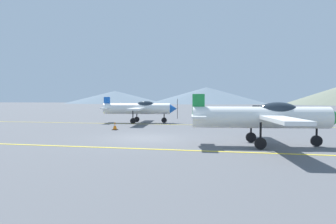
{
  "coord_description": "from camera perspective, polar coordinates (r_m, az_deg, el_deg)",
  "views": [
    {
      "loc": [
        4.24,
        -15.01,
        2.12
      ],
      "look_at": [
        0.1,
        6.0,
        1.2
      ],
      "focal_mm": 30.08,
      "sensor_mm": 36.0,
      "label": 1
    }
  ],
  "objects": [
    {
      "name": "airplane_mid",
      "position": [
        26.14,
        -5.75,
        0.76
      ],
      "size": [
        7.0,
        8.03,
        2.4
      ],
      "color": "white",
      "rests_on": "ground_plane"
    },
    {
      "name": "ground_plane",
      "position": [
        15.74,
        -4.62,
        -5.29
      ],
      "size": [
        400.0,
        400.0,
        0.0
      ],
      "primitive_type": "plane",
      "color": "#54565B"
    },
    {
      "name": "apron_line_far",
      "position": [
        24.22,
        1.02,
        -2.55
      ],
      "size": [
        80.0,
        0.16,
        0.01
      ],
      "primitive_type": "cube",
      "color": "yellow",
      "rests_on": "ground_plane"
    },
    {
      "name": "apron_line_near",
      "position": [
        12.56,
        -8.84,
        -7.26
      ],
      "size": [
        80.0,
        0.16,
        0.01
      ],
      "primitive_type": "cube",
      "color": "yellow",
      "rests_on": "ground_plane"
    },
    {
      "name": "airplane_near",
      "position": [
        13.7,
        19.17,
        -0.89
      ],
      "size": [
        6.99,
        8.03,
        2.4
      ],
      "color": "white",
      "rests_on": "ground_plane"
    },
    {
      "name": "hill_left",
      "position": [
        184.18,
        -10.67,
        2.98
      ],
      "size": [
        62.57,
        62.57,
        7.89
      ],
      "primitive_type": "cone",
      "color": "slate",
      "rests_on": "ground_plane"
    },
    {
      "name": "car_sedan",
      "position": [
        26.64,
        19.84,
        -0.43
      ],
      "size": [
        3.92,
        4.56,
        1.62
      ],
      "color": "white",
      "rests_on": "ground_plane"
    },
    {
      "name": "traffic_cone_front",
      "position": [
        20.28,
        -10.72,
        -2.76
      ],
      "size": [
        0.36,
        0.36,
        0.59
      ],
      "color": "black",
      "rests_on": "ground_plane"
    },
    {
      "name": "hill_centerleft",
      "position": [
        166.69,
        7.84,
        3.34
      ],
      "size": [
        68.22,
        68.22,
        9.55
      ],
      "primitive_type": "cone",
      "color": "slate",
      "rests_on": "ground_plane"
    }
  ]
}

